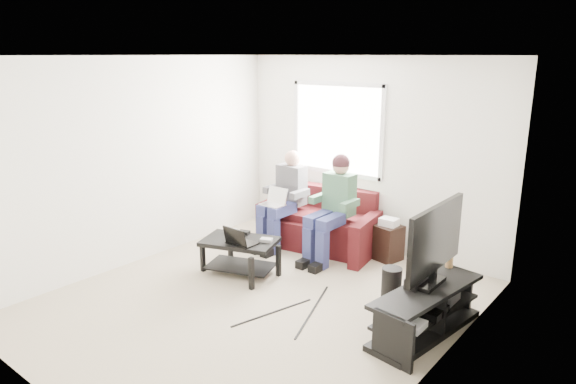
% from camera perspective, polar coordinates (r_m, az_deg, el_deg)
% --- Properties ---
extents(floor, '(4.50, 4.50, 0.00)m').
position_cam_1_polar(floor, '(5.75, -3.39, -12.01)').
color(floor, '#B9AC90').
rests_on(floor, ground).
extents(ceiling, '(4.50, 4.50, 0.00)m').
position_cam_1_polar(ceiling, '(5.12, -3.85, 14.89)').
color(ceiling, white).
rests_on(ceiling, wall_back).
extents(wall_back, '(4.50, 0.00, 4.50)m').
position_cam_1_polar(wall_back, '(7.06, 8.85, 4.18)').
color(wall_back, white).
rests_on(wall_back, floor).
extents(wall_front, '(4.50, 0.00, 4.50)m').
position_cam_1_polar(wall_front, '(4.01, -26.01, -5.66)').
color(wall_front, white).
rests_on(wall_front, floor).
extents(wall_left, '(0.00, 4.50, 4.50)m').
position_cam_1_polar(wall_left, '(6.77, -16.21, 3.28)').
color(wall_left, white).
rests_on(wall_left, floor).
extents(wall_right, '(0.00, 4.50, 4.50)m').
position_cam_1_polar(wall_right, '(4.25, 16.76, -3.62)').
color(wall_right, white).
rests_on(wall_right, floor).
extents(window, '(1.48, 0.04, 1.28)m').
position_cam_1_polar(window, '(7.26, 5.45, 6.98)').
color(window, white).
rests_on(window, wall_back).
extents(sofa, '(1.84, 1.02, 0.80)m').
position_cam_1_polar(sofa, '(7.21, 3.53, -3.65)').
color(sofa, '#4E1316').
rests_on(sofa, floor).
extents(person_left, '(0.40, 0.70, 1.33)m').
position_cam_1_polar(person_left, '(7.10, -0.39, -0.36)').
color(person_left, navy).
rests_on(person_left, sofa).
extents(person_right, '(0.40, 0.71, 1.37)m').
position_cam_1_polar(person_right, '(6.64, 5.06, -0.98)').
color(person_right, navy).
rests_on(person_right, sofa).
extents(laptop_silver, '(0.37, 0.31, 0.24)m').
position_cam_1_polar(laptop_silver, '(6.93, -1.65, -0.99)').
color(laptop_silver, silver).
rests_on(laptop_silver, person_left).
extents(coffee_table, '(1.01, 0.81, 0.44)m').
position_cam_1_polar(coffee_table, '(6.31, -5.37, -6.28)').
color(coffee_table, black).
rests_on(coffee_table, floor).
extents(laptop_black, '(0.40, 0.35, 0.24)m').
position_cam_1_polar(laptop_black, '(6.09, -5.14, -4.68)').
color(laptop_black, black).
rests_on(laptop_black, coffee_table).
extents(controller_a, '(0.16, 0.14, 0.04)m').
position_cam_1_polar(controller_a, '(6.52, -6.43, -4.28)').
color(controller_a, silver).
rests_on(controller_a, coffee_table).
extents(controller_b, '(0.16, 0.13, 0.04)m').
position_cam_1_polar(controller_b, '(6.44, -4.92, -4.49)').
color(controller_b, black).
rests_on(controller_b, coffee_table).
extents(controller_c, '(0.16, 0.14, 0.04)m').
position_cam_1_polar(controller_c, '(6.17, -2.42, -5.36)').
color(controller_c, gray).
rests_on(controller_c, coffee_table).
extents(tv_stand, '(0.60, 1.44, 0.46)m').
position_cam_1_polar(tv_stand, '(5.23, 15.07, -12.88)').
color(tv_stand, black).
rests_on(tv_stand, floor).
extents(tv, '(0.12, 1.10, 0.81)m').
position_cam_1_polar(tv, '(5.03, 16.06, -5.20)').
color(tv, black).
rests_on(tv, tv_stand).
extents(soundbar, '(0.12, 0.50, 0.10)m').
position_cam_1_polar(soundbar, '(5.23, 14.54, -9.17)').
color(soundbar, black).
rests_on(soundbar, tv_stand).
extents(drink_cup, '(0.08, 0.08, 0.12)m').
position_cam_1_polar(drink_cup, '(5.65, 17.48, -7.39)').
color(drink_cup, tan).
rests_on(drink_cup, tv_stand).
extents(console_white, '(0.30, 0.22, 0.06)m').
position_cam_1_polar(console_white, '(4.88, 13.12, -14.01)').
color(console_white, silver).
rests_on(console_white, tv_stand).
extents(console_grey, '(0.34, 0.26, 0.08)m').
position_cam_1_polar(console_grey, '(5.45, 16.45, -10.89)').
color(console_grey, gray).
rests_on(console_grey, tv_stand).
extents(console_black, '(0.38, 0.30, 0.07)m').
position_cam_1_polar(console_black, '(5.16, 14.89, -12.37)').
color(console_black, black).
rests_on(console_black, tv_stand).
extents(subwoofer, '(0.21, 0.21, 0.47)m').
position_cam_1_polar(subwoofer, '(5.56, 11.39, -10.55)').
color(subwoofer, black).
rests_on(subwoofer, floor).
extents(keyboard_floor, '(0.31, 0.51, 0.03)m').
position_cam_1_polar(keyboard_floor, '(5.25, 11.79, -14.94)').
color(keyboard_floor, black).
rests_on(keyboard_floor, floor).
extents(end_table, '(0.31, 0.31, 0.57)m').
position_cam_1_polar(end_table, '(6.85, 11.05, -5.36)').
color(end_table, black).
rests_on(end_table, floor).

